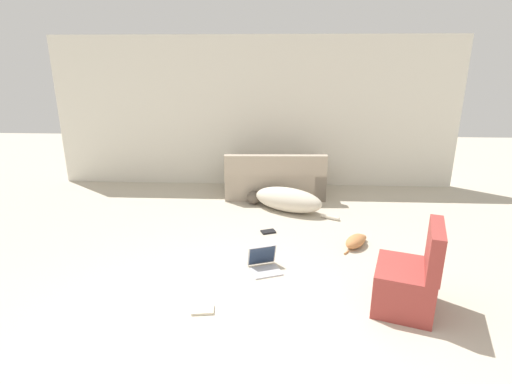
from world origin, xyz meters
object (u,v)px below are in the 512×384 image
object	(u,v)px
couch	(275,180)
cat	(356,241)
side_chair	(409,280)
book_black	(268,232)
book_cream	(203,310)
laptop_open	(264,262)
dog	(286,200)

from	to	relation	value
couch	cat	bearing A→B (deg)	115.20
cat	side_chair	bearing A→B (deg)	-133.82
book_black	side_chair	world-z (taller)	side_chair
book_cream	book_black	xyz separation A→B (m)	(0.59, 1.89, 0.00)
laptop_open	book_black	bearing A→B (deg)	67.92
couch	book_cream	bearing A→B (deg)	77.10
dog	book_cream	world-z (taller)	dog
laptop_open	cat	bearing A→B (deg)	8.31
cat	book_cream	size ratio (longest dim) A/B	2.15
dog	side_chair	size ratio (longest dim) A/B	1.69
dog	book_black	size ratio (longest dim) A/B	6.63
book_black	side_chair	xyz separation A→B (m)	(1.38, -1.73, 0.29)
cat	side_chair	world-z (taller)	side_chair
dog	book_black	world-z (taller)	dog
dog	book_cream	distance (m)	2.91
dog	cat	bearing A→B (deg)	151.79
cat	laptop_open	xyz separation A→B (m)	(-1.18, -0.64, 0.01)
side_chair	laptop_open	bearing A→B (deg)	-97.92
book_cream	side_chair	size ratio (longest dim) A/B	0.26
couch	side_chair	xyz separation A→B (m)	(1.31, -3.40, 0.02)
laptop_open	book_black	xyz separation A→B (m)	(0.03, 1.03, -0.07)
book_cream	side_chair	bearing A→B (deg)	4.62
dog	cat	xyz separation A→B (m)	(0.88, -1.27, -0.11)
book_black	side_chair	size ratio (longest dim) A/B	0.25
book_cream	laptop_open	bearing A→B (deg)	57.04
couch	book_cream	xyz separation A→B (m)	(-0.66, -3.56, -0.27)
dog	book_black	bearing A→B (deg)	100.44
laptop_open	side_chair	size ratio (longest dim) A/B	0.48
couch	laptop_open	world-z (taller)	couch
laptop_open	book_black	distance (m)	1.03
dog	laptop_open	bearing A→B (deg)	108.27
laptop_open	side_chair	xyz separation A→B (m)	(1.42, -0.70, 0.22)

